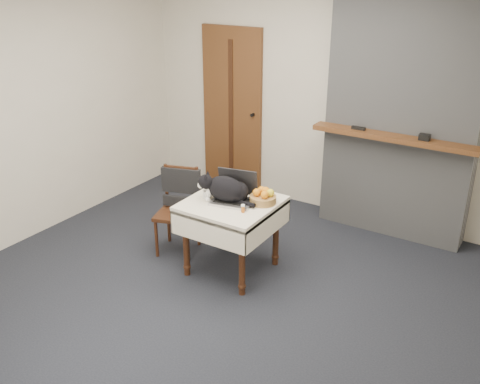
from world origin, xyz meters
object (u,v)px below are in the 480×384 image
(fruit_basket, at_px, (263,197))
(laptop, at_px, (235,193))
(pill_bottle, at_px, (243,208))
(side_table, at_px, (232,213))
(door, at_px, (232,110))
(cream_jar, at_px, (206,194))
(chair, at_px, (179,198))
(cat, at_px, (227,189))

(fruit_basket, bearing_deg, laptop, -159.88)
(fruit_basket, bearing_deg, pill_bottle, -99.98)
(pill_bottle, bearing_deg, side_table, 146.79)
(door, distance_m, laptop, 2.04)
(cream_jar, relative_size, chair, 0.09)
(cat, bearing_deg, chair, 149.34)
(side_table, distance_m, fruit_basket, 0.33)
(cat, bearing_deg, pill_bottle, -47.24)
(pill_bottle, bearing_deg, fruit_basket, 80.02)
(laptop, xyz_separation_m, cream_jar, (-0.24, -0.10, -0.03))
(laptop, distance_m, pill_bottle, 0.27)
(door, relative_size, chair, 2.35)
(cat, relative_size, fruit_basket, 2.34)
(pill_bottle, bearing_deg, chair, 165.36)
(cat, xyz_separation_m, cream_jar, (-0.19, -0.04, -0.08))
(door, bearing_deg, laptop, -56.40)
(laptop, distance_m, cat, 0.09)
(side_table, relative_size, fruit_basket, 3.27)
(pill_bottle, xyz_separation_m, chair, (-0.88, 0.23, -0.19))
(cat, bearing_deg, fruit_basket, 4.88)
(door, xyz_separation_m, laptop, (1.12, -1.69, -0.23))
(cat, relative_size, pill_bottle, 7.89)
(cream_jar, xyz_separation_m, chair, (-0.44, 0.15, -0.19))
(pill_bottle, bearing_deg, cream_jar, 169.75)
(cream_jar, xyz_separation_m, fruit_basket, (0.49, 0.18, 0.02))
(fruit_basket, bearing_deg, door, 130.51)
(cream_jar, distance_m, chair, 0.50)
(laptop, bearing_deg, pill_bottle, -53.60)
(side_table, xyz_separation_m, chair, (-0.68, 0.10, -0.04))
(laptop, height_order, pill_bottle, laptop)
(door, relative_size, pill_bottle, 28.24)
(cream_jar, distance_m, fruit_basket, 0.52)
(cat, height_order, chair, cat)
(laptop, relative_size, cream_jar, 5.81)
(laptop, height_order, chair, laptop)
(cat, height_order, fruit_basket, cat)
(cat, bearing_deg, side_table, -5.73)
(door, bearing_deg, cat, -58.38)
(door, xyz_separation_m, chair, (0.44, -1.63, -0.46))
(cat, bearing_deg, door, 100.63)
(door, height_order, chair, door)
(side_table, relative_size, chair, 0.91)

